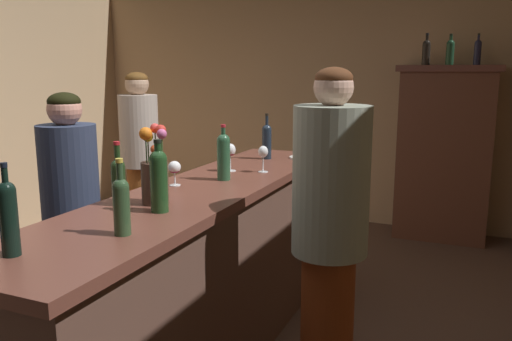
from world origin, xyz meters
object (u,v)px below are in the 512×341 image
bartender (329,238)px  wine_bottle_riesling (267,140)px  display_cabinet (444,150)px  display_bottle_midleft (450,51)px  wine_bottle_malbec (159,178)px  wine_glass_rear (230,152)px  wine_glass_mid (263,153)px  bar_counter (203,278)px  wine_bottle_syrah (121,203)px  wine_bottle_chardonnay (8,215)px  patron_in_grey (140,155)px  wine_bottle_merlot (118,179)px  wine_glass_front (175,169)px  wine_bottle_pinot (224,155)px  flower_arrangement (155,174)px  display_bottle_center (478,51)px  patron_in_navy (72,216)px  cheese_plate (303,157)px  display_bottle_left (426,51)px

bartender → wine_bottle_riesling: bearing=-66.5°
display_cabinet → display_bottle_midleft: 0.95m
wine_bottle_malbec → wine_glass_rear: (-0.12, 0.96, -0.03)m
wine_glass_rear → display_bottle_midleft: bearing=66.0°
wine_glass_mid → bartender: 0.97m
wine_bottle_malbec → display_cabinet: bearing=74.0°
bartender → display_bottle_midleft: bearing=-105.4°
bar_counter → wine_bottle_syrah: (0.12, -0.82, 0.64)m
wine_bottle_chardonnay → patron_in_grey: (-1.33, 2.57, -0.27)m
wine_bottle_malbec → wine_glass_rear: 0.97m
wine_bottle_syrah → wine_bottle_malbec: bearing=99.1°
wine_bottle_merlot → wine_glass_front: bearing=87.7°
bartender → wine_bottle_pinot: bearing=-39.4°
flower_arrangement → display_bottle_center: (1.32, 3.32, 0.64)m
patron_in_grey → bartender: bearing=0.9°
wine_bottle_riesling → patron_in_navy: (-0.70, -1.17, -0.32)m
flower_arrangement → patron_in_navy: size_ratio=0.24×
display_cabinet → wine_bottle_malbec: bearing=-106.0°
wine_bottle_pinot → wine_glass_front: (-0.18, -0.24, -0.05)m
display_bottle_midleft → bartender: 3.27m
wine_bottle_riesling → cheese_plate: wine_bottle_riesling is taller
bar_counter → wine_glass_rear: wine_glass_rear is taller
display_bottle_center → patron_in_grey: display_bottle_center is taller
bar_counter → wine_glass_front: 0.63m
wine_bottle_malbec → wine_glass_rear: wine_bottle_malbec is taller
display_bottle_left → wine_bottle_chardonnay: bearing=-102.5°
wine_bottle_merlot → display_bottle_center: size_ratio=1.04×
wine_bottle_riesling → wine_glass_front: (-0.13, -0.99, -0.04)m
wine_bottle_syrah → wine_bottle_malbec: size_ratio=0.91×
patron_in_navy → wine_bottle_pinot: bearing=19.3°
display_bottle_midleft → display_cabinet: bearing=0.0°
wine_glass_mid → wine_glass_rear: bearing=-165.8°
wine_bottle_malbec → flower_arrangement: flower_arrangement is taller
wine_glass_front → flower_arrangement: flower_arrangement is taller
wine_glass_rear → patron_in_grey: 1.67m
wine_bottle_syrah → flower_arrangement: (-0.15, 0.45, 0.02)m
bar_counter → display_bottle_center: (1.28, 2.95, 1.30)m
wine_bottle_merlot → patron_in_grey: bearing=123.5°
flower_arrangement → display_bottle_center: bearing=68.4°
wine_glass_mid → wine_bottle_chardonnay: bearing=-97.6°
wine_bottle_syrah → wine_glass_rear: (-0.18, 1.29, -0.00)m
wine_bottle_pinot → wine_glass_mid: wine_bottle_pinot is taller
wine_bottle_riesling → wine_glass_rear: bearing=-94.1°
wine_bottle_pinot → patron_in_grey: (-1.44, 1.19, -0.28)m
wine_bottle_chardonnay → wine_glass_rear: bearing=89.1°
wine_glass_mid → patron_in_grey: 1.81m
display_bottle_midleft → patron_in_navy: 3.73m
wine_bottle_riesling → wine_bottle_merlot: bearing=-96.0°
wine_bottle_malbec → wine_glass_front: 0.53m
wine_glass_mid → wine_glass_rear: wine_glass_rear is taller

